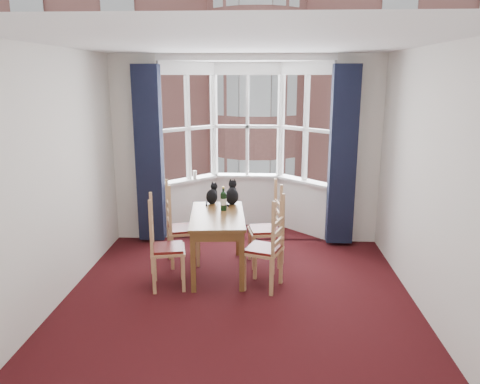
# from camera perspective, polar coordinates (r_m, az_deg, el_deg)

# --- Properties ---
(floor) EXTENTS (4.50, 4.50, 0.00)m
(floor) POSITION_cam_1_polar(r_m,az_deg,el_deg) (5.33, -0.34, -13.82)
(floor) COLOR black
(floor) RESTS_ON ground
(ceiling) EXTENTS (4.50, 4.50, 0.00)m
(ceiling) POSITION_cam_1_polar(r_m,az_deg,el_deg) (4.72, -0.39, 17.80)
(ceiling) COLOR white
(ceiling) RESTS_ON floor
(wall_left) EXTENTS (0.00, 4.50, 4.50)m
(wall_left) POSITION_cam_1_polar(r_m,az_deg,el_deg) (5.34, -22.34, 1.18)
(wall_left) COLOR silver
(wall_left) RESTS_ON floor
(wall_right) EXTENTS (0.00, 4.50, 4.50)m
(wall_right) POSITION_cam_1_polar(r_m,az_deg,el_deg) (5.13, 22.54, 0.69)
(wall_right) COLOR silver
(wall_right) RESTS_ON floor
(wall_near) EXTENTS (4.00, 0.00, 4.00)m
(wall_near) POSITION_cam_1_polar(r_m,az_deg,el_deg) (2.70, -3.08, -9.75)
(wall_near) COLOR silver
(wall_near) RESTS_ON floor
(wall_back_pier_left) EXTENTS (0.70, 0.12, 2.80)m
(wall_back_pier_left) POSITION_cam_1_polar(r_m,az_deg,el_deg) (7.30, -12.44, 5.10)
(wall_back_pier_left) COLOR silver
(wall_back_pier_left) RESTS_ON floor
(wall_back_pier_right) EXTENTS (0.70, 0.12, 2.80)m
(wall_back_pier_right) POSITION_cam_1_polar(r_m,az_deg,el_deg) (7.18, 14.01, 4.87)
(wall_back_pier_right) COLOR silver
(wall_back_pier_right) RESTS_ON floor
(bay_window) EXTENTS (2.76, 0.94, 2.80)m
(bay_window) POSITION_cam_1_polar(r_m,az_deg,el_deg) (7.54, 0.82, 5.71)
(bay_window) COLOR white
(bay_window) RESTS_ON floor
(curtain_left) EXTENTS (0.38, 0.22, 2.60)m
(curtain_left) POSITION_cam_1_polar(r_m,az_deg,el_deg) (7.07, -10.99, 4.49)
(curtain_left) COLOR black
(curtain_left) RESTS_ON floor
(curtain_right) EXTENTS (0.38, 0.22, 2.60)m
(curtain_right) POSITION_cam_1_polar(r_m,az_deg,el_deg) (6.97, 12.40, 4.28)
(curtain_right) COLOR black
(curtain_right) RESTS_ON floor
(dining_table) EXTENTS (0.78, 1.30, 0.78)m
(dining_table) POSITION_cam_1_polar(r_m,az_deg,el_deg) (5.97, -2.77, -3.80)
(dining_table) COLOR brown
(dining_table) RESTS_ON floor
(chair_left_near) EXTENTS (0.48, 0.49, 0.92)m
(chair_left_near) POSITION_cam_1_polar(r_m,az_deg,el_deg) (5.68, -9.72, -6.98)
(chair_left_near) COLOR tan
(chair_left_near) RESTS_ON floor
(chair_left_far) EXTENTS (0.50, 0.52, 0.92)m
(chair_left_far) POSITION_cam_1_polar(r_m,az_deg,el_deg) (6.34, -7.79, -4.66)
(chair_left_far) COLOR tan
(chair_left_far) RESTS_ON floor
(chair_right_near) EXTENTS (0.52, 0.53, 0.92)m
(chair_right_near) POSITION_cam_1_polar(r_m,az_deg,el_deg) (5.57, 3.73, -7.22)
(chair_right_near) COLOR tan
(chair_right_near) RESTS_ON floor
(chair_right_far) EXTENTS (0.47, 0.48, 0.92)m
(chair_right_far) POSITION_cam_1_polar(r_m,az_deg,el_deg) (6.30, 3.81, -4.69)
(chair_right_far) COLOR tan
(chair_right_far) RESTS_ON floor
(cat_left) EXTENTS (0.22, 0.25, 0.30)m
(cat_left) POSITION_cam_1_polar(r_m,az_deg,el_deg) (6.42, -3.41, -0.40)
(cat_left) COLOR black
(cat_left) RESTS_ON dining_table
(cat_right) EXTENTS (0.19, 0.26, 0.35)m
(cat_right) POSITION_cam_1_polar(r_m,az_deg,el_deg) (6.38, -0.98, -0.31)
(cat_right) COLOR black
(cat_right) RESTS_ON dining_table
(wine_bottle) EXTENTS (0.08, 0.08, 0.32)m
(wine_bottle) POSITION_cam_1_polar(r_m,az_deg,el_deg) (6.08, -2.03, -0.99)
(wine_bottle) COLOR black
(wine_bottle) RESTS_ON dining_table
(candle_tall) EXTENTS (0.06, 0.06, 0.14)m
(candle_tall) POSITION_cam_1_polar(r_m,az_deg,el_deg) (7.55, -5.54, 2.09)
(candle_tall) COLOR white
(candle_tall) RESTS_ON bay_window
(street) EXTENTS (80.00, 80.00, 0.00)m
(street) POSITION_cam_1_polar(r_m,az_deg,el_deg) (37.92, 2.40, 1.04)
(street) COLOR #333335
(street) RESTS_ON ground
(tenement_building) EXTENTS (18.40, 7.80, 15.20)m
(tenement_building) POSITION_cam_1_polar(r_m,az_deg,el_deg) (18.74, 2.09, 11.26)
(tenement_building) COLOR #A25E54
(tenement_building) RESTS_ON street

